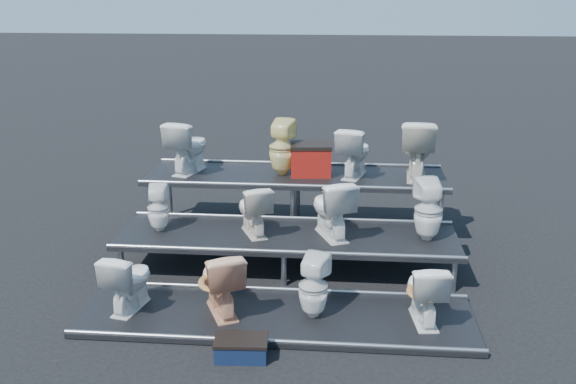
# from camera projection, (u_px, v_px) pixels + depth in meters

# --- Properties ---
(ground) EXTENTS (80.00, 80.00, 0.00)m
(ground) POSITION_uv_depth(u_px,v_px,m) (287.00, 268.00, 8.11)
(ground) COLOR black
(ground) RESTS_ON ground
(tier_front) EXTENTS (4.20, 1.20, 0.06)m
(tier_front) POSITION_uv_depth(u_px,v_px,m) (277.00, 317.00, 6.87)
(tier_front) COLOR black
(tier_front) RESTS_ON ground
(tier_mid) EXTENTS (4.20, 1.20, 0.46)m
(tier_mid) POSITION_uv_depth(u_px,v_px,m) (287.00, 252.00, 8.04)
(tier_mid) COLOR black
(tier_mid) RESTS_ON ground
(tier_back) EXTENTS (4.20, 1.20, 0.86)m
(tier_back) POSITION_uv_depth(u_px,v_px,m) (295.00, 203.00, 9.21)
(tier_back) COLOR black
(tier_back) RESTS_ON ground
(toilet_0) EXTENTS (0.50, 0.72, 0.66)m
(toilet_0) POSITION_uv_depth(u_px,v_px,m) (129.00, 280.00, 6.90)
(toilet_0) COLOR white
(toilet_0) RESTS_ON tier_front
(toilet_1) EXTENTS (0.67, 0.82, 0.73)m
(toilet_1) POSITION_uv_depth(u_px,v_px,m) (220.00, 281.00, 6.80)
(toilet_1) COLOR #E0A07B
(toilet_1) RESTS_ON tier_front
(toilet_2) EXTENTS (0.39, 0.40, 0.69)m
(toilet_2) POSITION_uv_depth(u_px,v_px,m) (313.00, 286.00, 6.72)
(toilet_2) COLOR white
(toilet_2) RESTS_ON tier_front
(toilet_3) EXTENTS (0.45, 0.70, 0.68)m
(toilet_3) POSITION_uv_depth(u_px,v_px,m) (425.00, 291.00, 6.63)
(toilet_3) COLOR white
(toilet_3) RESTS_ON tier_front
(toilet_4) EXTENTS (0.30, 0.31, 0.60)m
(toilet_4) POSITION_uv_depth(u_px,v_px,m) (158.00, 208.00, 8.02)
(toilet_4) COLOR white
(toilet_4) RESTS_ON tier_mid
(toilet_5) EXTENTS (0.59, 0.72, 0.64)m
(toilet_5) POSITION_uv_depth(u_px,v_px,m) (253.00, 209.00, 7.91)
(toilet_5) COLOR beige
(toilet_5) RESTS_ON tier_mid
(toilet_6) EXTENTS (0.67, 0.83, 0.74)m
(toilet_6) POSITION_uv_depth(u_px,v_px,m) (331.00, 208.00, 7.81)
(toilet_6) COLOR white
(toilet_6) RESTS_ON tier_mid
(toilet_7) EXTENTS (0.40, 0.41, 0.76)m
(toilet_7) POSITION_uv_depth(u_px,v_px,m) (428.00, 210.00, 7.71)
(toilet_7) COLOR white
(toilet_7) RESTS_ON tier_mid
(toilet_8) EXTENTS (0.61, 0.83, 0.75)m
(toilet_8) POSITION_uv_depth(u_px,v_px,m) (188.00, 146.00, 9.09)
(toilet_8) COLOR white
(toilet_8) RESTS_ON tier_back
(toilet_9) EXTENTS (0.43, 0.43, 0.79)m
(toilet_9) POSITION_uv_depth(u_px,v_px,m) (282.00, 147.00, 8.98)
(toilet_9) COLOR #F2E291
(toilet_9) RESTS_ON tier_back
(toilet_10) EXTENTS (0.57, 0.77, 0.70)m
(toilet_10) POSITION_uv_depth(u_px,v_px,m) (354.00, 152.00, 8.91)
(toilet_10) COLOR white
(toilet_10) RESTS_ON tier_back
(toilet_11) EXTENTS (0.53, 0.85, 0.83)m
(toilet_11) POSITION_uv_depth(u_px,v_px,m) (417.00, 149.00, 8.81)
(toilet_11) COLOR beige
(toilet_11) RESTS_ON tier_back
(red_crate) EXTENTS (0.59, 0.49, 0.40)m
(red_crate) POSITION_uv_depth(u_px,v_px,m) (311.00, 161.00, 9.03)
(red_crate) COLOR maroon
(red_crate) RESTS_ON tier_back
(step_stool) EXTENTS (0.51, 0.32, 0.18)m
(step_stool) POSITION_uv_depth(u_px,v_px,m) (241.00, 349.00, 6.15)
(step_stool) COLOR #0E1933
(step_stool) RESTS_ON ground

